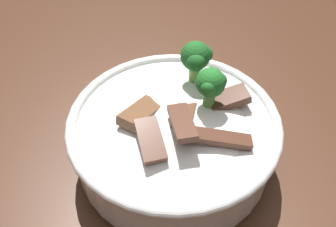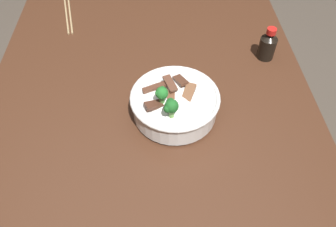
{
  "view_description": "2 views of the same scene",
  "coord_description": "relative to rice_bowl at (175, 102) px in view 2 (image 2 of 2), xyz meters",
  "views": [
    {
      "loc": [
        0.21,
        -0.03,
        1.18
      ],
      "look_at": [
        -0.13,
        -0.08,
        0.83
      ],
      "focal_mm": 40.64,
      "sensor_mm": 36.0,
      "label": 1
    },
    {
      "loc": [
        -0.68,
        -0.02,
        1.51
      ],
      "look_at": [
        -0.13,
        -0.05,
        0.86
      ],
      "focal_mm": 35.68,
      "sensor_mm": 36.0,
      "label": 2
    }
  ],
  "objects": [
    {
      "name": "ground",
      "position": [
        0.08,
        0.07,
        -0.85
      ],
      "size": [
        10.0,
        10.0,
        0.0
      ],
      "primitive_type": "plane",
      "color": "#4C4238"
    },
    {
      "name": "dining_table",
      "position": [
        0.08,
        0.07,
        -0.16
      ],
      "size": [
        1.43,
        0.96,
        0.8
      ],
      "color": "#472819",
      "rests_on": "ground"
    },
    {
      "name": "rice_bowl",
      "position": [
        0.0,
        0.0,
        0.0
      ],
      "size": [
        0.24,
        0.24,
        0.13
      ],
      "color": "white",
      "rests_on": "dining_table"
    },
    {
      "name": "chopsticks_pair",
      "position": [
        0.5,
        0.37,
        -0.04
      ],
      "size": [
        0.24,
        0.07,
        0.01
      ],
      "color": "tan",
      "rests_on": "dining_table"
    },
    {
      "name": "soy_sauce_bottle",
      "position": [
        0.23,
        -0.31,
        -0.0
      ],
      "size": [
        0.05,
        0.05,
        0.11
      ],
      "color": "black",
      "rests_on": "dining_table"
    }
  ]
}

